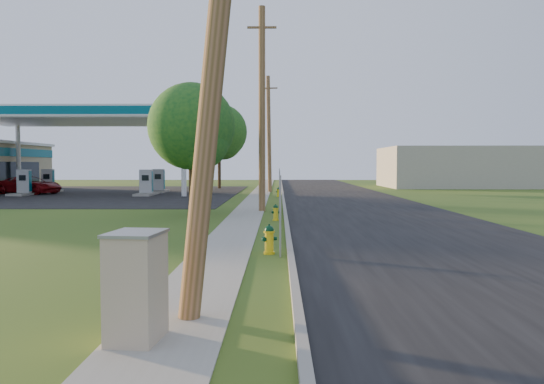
# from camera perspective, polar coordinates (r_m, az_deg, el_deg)

# --- Properties ---
(ground_plane) EXTENTS (140.00, 140.00, 0.00)m
(ground_plane) POSITION_cam_1_polar(r_m,az_deg,el_deg) (8.91, -0.68, -11.74)
(ground_plane) COLOR #264817
(ground_plane) RESTS_ON ground
(road) EXTENTS (8.00, 120.00, 0.02)m
(road) POSITION_cam_1_polar(r_m,az_deg,el_deg) (19.23, 13.64, -3.84)
(road) COLOR black
(road) RESTS_ON ground
(curb) EXTENTS (0.15, 120.00, 0.15)m
(curb) POSITION_cam_1_polar(r_m,az_deg,el_deg) (18.74, 1.61, -3.73)
(curb) COLOR gray
(curb) RESTS_ON ground
(sidewalk) EXTENTS (1.50, 120.00, 0.03)m
(sidewalk) POSITION_cam_1_polar(r_m,az_deg,el_deg) (18.80, -3.74, -3.90)
(sidewalk) COLOR gray
(sidewalk) RESTS_ON ground
(forecourt) EXTENTS (26.00, 28.00, 0.02)m
(forecourt) POSITION_cam_1_polar(r_m,az_deg,el_deg) (43.79, -20.99, -0.18)
(forecourt) COLOR black
(forecourt) RESTS_ON ground
(utility_pole_mid) EXTENTS (1.40, 0.32, 9.80)m
(utility_pole_mid) POSITION_cam_1_polar(r_m,az_deg,el_deg) (25.77, -1.09, 8.96)
(utility_pole_mid) COLOR brown
(utility_pole_mid) RESTS_ON ground
(utility_pole_far) EXTENTS (1.40, 0.32, 9.50)m
(utility_pole_far) POSITION_cam_1_polar(r_m,az_deg,el_deg) (43.69, -0.33, 6.30)
(utility_pole_far) COLOR brown
(utility_pole_far) RESTS_ON ground
(sign_post_near) EXTENTS (0.05, 0.04, 2.00)m
(sign_post_near) POSITION_cam_1_polar(r_m,az_deg,el_deg) (12.87, 0.89, -2.65)
(sign_post_near) COLOR gray
(sign_post_near) RESTS_ON ground
(sign_post_mid) EXTENTS (0.05, 0.04, 2.00)m
(sign_post_mid) POSITION_cam_1_polar(r_m,az_deg,el_deg) (24.64, 0.82, 0.03)
(sign_post_mid) COLOR gray
(sign_post_mid) RESTS_ON ground
(sign_post_far) EXTENTS (0.05, 0.04, 2.00)m
(sign_post_far) POSITION_cam_1_polar(r_m,az_deg,el_deg) (36.83, 0.80, 1.00)
(sign_post_far) COLOR gray
(sign_post_far) RESTS_ON ground
(gas_canopy) EXTENTS (18.18, 9.18, 6.40)m
(gas_canopy) POSITION_cam_1_polar(r_m,az_deg,el_deg) (43.18, -18.65, 7.64)
(gas_canopy) COLOR silver
(gas_canopy) RESTS_ON ground
(fuel_pump_nw) EXTENTS (1.20, 3.20, 1.90)m
(fuel_pump_nw) POSITION_cam_1_polar(r_m,az_deg,el_deg) (42.94, -25.10, 0.63)
(fuel_pump_nw) COLOR gray
(fuel_pump_nw) RESTS_ON ground
(fuel_pump_ne) EXTENTS (1.20, 3.20, 1.90)m
(fuel_pump_ne) POSITION_cam_1_polar(r_m,az_deg,el_deg) (39.84, -13.37, 0.67)
(fuel_pump_ne) COLOR gray
(fuel_pump_ne) RESTS_ON ground
(fuel_pump_sw) EXTENTS (1.20, 3.20, 1.90)m
(fuel_pump_sw) POSITION_cam_1_polar(r_m,az_deg,el_deg) (46.57, -22.96, 0.84)
(fuel_pump_sw) COLOR gray
(fuel_pump_sw) RESTS_ON ground
(fuel_pump_se) EXTENTS (1.20, 3.20, 1.90)m
(fuel_pump_se) POSITION_cam_1_polar(r_m,az_deg,el_deg) (43.73, -12.09, 0.88)
(fuel_pump_se) COLOR gray
(fuel_pump_se) RESTS_ON ground
(price_pylon) EXTENTS (0.34, 2.04, 6.85)m
(price_pylon) POSITION_cam_1_polar(r_m,az_deg,el_deg) (31.63, -7.93, 8.69)
(price_pylon) COLOR gray
(price_pylon) RESTS_ON ground
(distant_building) EXTENTS (14.00, 10.00, 4.00)m
(distant_building) POSITION_cam_1_polar(r_m,az_deg,el_deg) (56.49, 19.12, 2.54)
(distant_building) COLOR #9E9788
(distant_building) RESTS_ON ground
(tree_verge) EXTENTS (3.92, 3.92, 5.95)m
(tree_verge) POSITION_cam_1_polar(r_m,az_deg,el_deg) (24.20, -8.44, 6.64)
(tree_verge) COLOR #352717
(tree_verge) RESTS_ON ground
(tree_lot) EXTENTS (5.27, 5.27, 7.99)m
(tree_lot) POSITION_cam_1_polar(r_m,az_deg,el_deg) (50.40, -5.60, 6.23)
(tree_lot) COLOR #352717
(tree_lot) RESTS_ON ground
(hydrant_near) EXTENTS (0.39, 0.35, 0.76)m
(hydrant_near) POSITION_cam_1_polar(r_m,az_deg,el_deg) (13.41, -0.30, -5.12)
(hydrant_near) COLOR yellow
(hydrant_near) RESTS_ON ground
(hydrant_mid) EXTENTS (0.35, 0.31, 0.67)m
(hydrant_mid) POSITION_cam_1_polar(r_m,az_deg,el_deg) (21.40, 0.39, -2.22)
(hydrant_mid) COLOR gold
(hydrant_mid) RESTS_ON ground
(hydrant_far) EXTENTS (0.35, 0.31, 0.67)m
(hydrant_far) POSITION_cam_1_polar(r_m,az_deg,el_deg) (37.32, 0.70, -0.00)
(hydrant_far) COLOR yellow
(hydrant_far) RESTS_ON ground
(utility_cabinet) EXTENTS (0.71, 0.89, 1.42)m
(utility_cabinet) POSITION_cam_1_polar(r_m,az_deg,el_deg) (7.03, -14.39, -9.87)
(utility_cabinet) COLOR tan
(utility_cabinet) RESTS_ON ground
(car_red) EXTENTS (5.36, 3.53, 1.37)m
(car_red) POSITION_cam_1_polar(r_m,az_deg,el_deg) (44.64, -24.61, 0.67)
(car_red) COLOR maroon
(car_red) RESTS_ON ground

